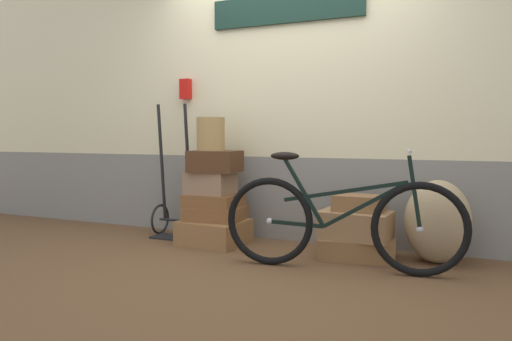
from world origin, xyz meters
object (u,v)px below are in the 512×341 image
Objects in this scene: suitcase_0 at (214,232)px; luggage_trolley at (174,206)px; wicker_basket at (211,134)px; burlap_sack at (437,222)px; suitcase_1 at (216,213)px; suitcase_2 at (214,200)px; suitcase_4 at (215,161)px; suitcase_6 at (355,225)px; bicycle at (341,222)px; suitcase_3 at (211,183)px; suitcase_7 at (359,203)px; suitcase_5 at (357,248)px.

suitcase_0 is 0.43× the size of luggage_trolley.
burlap_sack is at bearing 2.70° from wicker_basket.
luggage_trolley is at bearing 165.37° from wicker_basket.
suitcase_1 is 1.08× the size of suitcase_2.
suitcase_6 is at bearing -5.43° from suitcase_4.
luggage_trolley reaches higher than bicycle.
suitcase_2 is at bearing 141.12° from suitcase_4.
suitcase_7 is (1.36, -0.02, -0.11)m from suitcase_3.
suitcase_2 is 1.35m from bicycle.
suitcase_3 is (-0.06, 0.01, 0.28)m from suitcase_1.
wicker_basket is at bearing 151.08° from suitcase_0.
luggage_trolley is (-0.49, 0.10, -0.10)m from suitcase_2.
burlap_sack reaches higher than suitcase_1.
suitcase_2 is at bearing 161.59° from bicycle.
suitcase_6 is (-0.01, -0.00, 0.19)m from suitcase_5.
suitcase_4 is 1.95m from burlap_sack.
suitcase_1 is 1.30× the size of suitcase_7.
suitcase_5 is (1.35, -0.03, -0.47)m from suitcase_3.
suitcase_7 is at bearing -0.07° from wicker_basket.
suitcase_7 reaches higher than suitcase_2.
suitcase_4 reaches higher than burlap_sack.
bicycle reaches higher than suitcase_6.
suitcase_4 is at bearing -178.02° from suitcase_7.
suitcase_2 is 1.37m from suitcase_5.
suitcase_6 is at bearing -0.41° from suitcase_3.
suitcase_5 is 0.19m from suitcase_6.
wicker_basket is 0.47× the size of burlap_sack.
suitcase_3 is at bearing 146.90° from suitcase_0.
suitcase_0 is at bearing -36.94° from suitcase_3.
bicycle is at bearing -18.33° from suitcase_2.
suitcase_4 is (0.00, -0.01, 0.48)m from suitcase_1.
suitcase_7 is at bearing 0.46° from suitcase_3.
suitcase_4 is 1.34m from suitcase_7.
suitcase_1 is at bearing -175.62° from suitcase_6.
suitcase_3 reaches higher than suitcase_0.
luggage_trolley is (-0.52, 0.15, 0.19)m from suitcase_0.
suitcase_6 is (1.28, -0.02, -0.48)m from suitcase_4.
suitcase_5 is (1.33, -0.04, -0.32)m from suitcase_2.
suitcase_1 is 0.29× the size of bicycle.
suitcase_0 is at bearing -94.82° from suitcase_1.
suitcase_6 is 0.85× the size of burlap_sack.
suitcase_5 is (1.30, -0.02, -0.67)m from suitcase_4.
suitcase_4 is 0.24× the size of bicycle.
suitcase_7 reaches higher than suitcase_6.
wicker_basket reaches higher than bicycle.
suitcase_4 is at bearing -177.29° from burlap_sack.
suitcase_4 is at bearing -12.19° from suitcase_3.
suitcase_0 is 0.58m from luggage_trolley.
bicycle is (1.25, -0.37, 0.25)m from suitcase_0.
suitcase_6 is at bearing 5.34° from suitcase_0.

